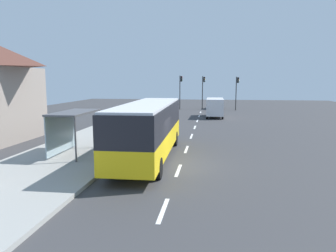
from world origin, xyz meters
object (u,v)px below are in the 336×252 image
at_px(bus, 148,127).
at_px(recycling_bin_yellow, 116,141).
at_px(white_van, 215,106).
at_px(traffic_light_near_side, 237,88).
at_px(traffic_light_median, 203,87).
at_px(bus_shelter, 70,121).
at_px(traffic_light_far_side, 181,87).
at_px(recycling_bin_red, 119,139).
at_px(sedan_near, 215,104).

relative_size(bus, recycling_bin_yellow, 11.63).
bearing_deg(bus, white_van, 79.84).
height_order(recycling_bin_yellow, traffic_light_near_side, traffic_light_near_side).
distance_m(bus, recycling_bin_yellow, 3.26).
bearing_deg(recycling_bin_yellow, traffic_light_median, 81.66).
distance_m(traffic_light_near_side, bus_shelter, 33.73).
bearing_deg(traffic_light_median, traffic_light_near_side, -17.41).
bearing_deg(traffic_light_far_side, traffic_light_median, 12.87).
relative_size(traffic_light_near_side, traffic_light_median, 0.98).
xyz_separation_m(white_van, traffic_light_far_side, (-5.30, 10.46, 2.14)).
bearing_deg(traffic_light_far_side, recycling_bin_red, -92.10).
bearing_deg(traffic_light_far_side, sedan_near, 15.21).
bearing_deg(white_van, bus_shelter, -111.50).
distance_m(sedan_near, bus_shelter, 34.92).
height_order(sedan_near, bus_shelter, bus_shelter).
bearing_deg(sedan_near, bus, -96.77).
height_order(recycling_bin_yellow, traffic_light_median, traffic_light_median).
xyz_separation_m(bus, traffic_light_near_side, (7.21, 31.48, 1.52)).
relative_size(white_van, recycling_bin_yellow, 5.49).
distance_m(traffic_light_near_side, traffic_light_far_side, 8.64).
xyz_separation_m(recycling_bin_yellow, recycling_bin_red, (0.00, 0.70, 0.00)).
xyz_separation_m(white_van, bus_shelter, (-8.61, -21.86, 0.75)).
height_order(white_van, recycling_bin_yellow, white_van).
bearing_deg(sedan_near, white_van, -90.47).
distance_m(bus, white_van, 22.17).
xyz_separation_m(traffic_light_far_side, bus_shelter, (-3.31, -32.33, -1.38)).
distance_m(recycling_bin_yellow, traffic_light_median, 31.81).
relative_size(sedan_near, traffic_light_median, 0.87).
relative_size(bus, traffic_light_near_side, 2.19).
height_order(traffic_light_far_side, traffic_light_median, traffic_light_far_side).
bearing_deg(recycling_bin_yellow, recycling_bin_red, 90.00).
bearing_deg(traffic_light_near_side, white_van, -108.85).
height_order(bus, bus_shelter, bus).
xyz_separation_m(sedan_near, recycling_bin_yellow, (-6.50, -32.02, -0.14)).
bearing_deg(bus_shelter, traffic_light_far_side, 84.16).
relative_size(white_van, traffic_light_far_side, 0.99).
height_order(white_van, bus_shelter, bus_shelter).
distance_m(sedan_near, recycling_bin_yellow, 32.67).
bearing_deg(recycling_bin_yellow, bus_shelter, -141.28).
relative_size(recycling_bin_yellow, traffic_light_near_side, 0.19).
relative_size(bus, traffic_light_far_side, 2.10).
distance_m(recycling_bin_red, bus_shelter, 3.62).
relative_size(traffic_light_far_side, bus_shelter, 1.31).
bearing_deg(traffic_light_near_side, bus, -102.90).
xyz_separation_m(recycling_bin_red, traffic_light_near_side, (9.70, 29.05, 2.70)).
bearing_deg(recycling_bin_yellow, traffic_light_far_side, 87.94).
bearing_deg(traffic_light_far_side, white_van, -63.12).
xyz_separation_m(recycling_bin_red, bus_shelter, (-2.21, -2.47, 1.44)).
relative_size(white_van, traffic_light_median, 1.01).
xyz_separation_m(sedan_near, traffic_light_far_side, (-5.40, -1.47, 2.69)).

